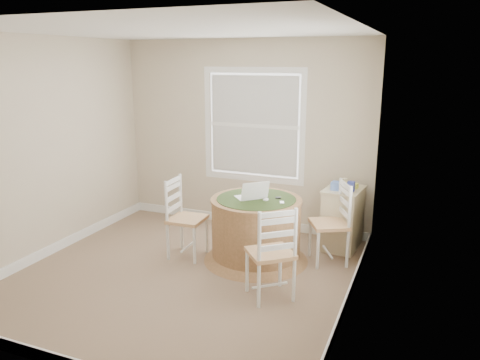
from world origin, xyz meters
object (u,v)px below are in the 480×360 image
at_px(corner_chest, 342,218).
at_px(chair_left, 187,219).
at_px(laptop, 252,196).
at_px(chair_near, 270,253).
at_px(chair_right, 329,224).
at_px(round_table, 256,227).

bearing_deg(corner_chest, chair_left, -144.02).
bearing_deg(laptop, corner_chest, 176.35).
distance_m(chair_near, chair_right, 1.12).
xyz_separation_m(round_table, corner_chest, (0.87, 0.76, -0.02)).
relative_size(round_table, laptop, 2.82).
xyz_separation_m(round_table, chair_near, (0.44, -0.79, 0.06)).
bearing_deg(round_table, chair_right, -0.79).
xyz_separation_m(chair_left, corner_chest, (1.68, 0.97, -0.08)).
height_order(round_table, laptop, laptop).
relative_size(chair_left, chair_right, 1.00).
height_order(chair_left, chair_right, same).
xyz_separation_m(chair_near, laptop, (-0.50, 0.79, 0.32)).
relative_size(chair_right, corner_chest, 1.22).
xyz_separation_m(chair_near, chair_right, (0.36, 1.06, 0.00)).
height_order(laptop, corner_chest, laptop).
distance_m(round_table, laptop, 0.38).
relative_size(chair_near, chair_right, 1.00).
xyz_separation_m(chair_near, corner_chest, (0.43, 1.56, -0.08)).
bearing_deg(chair_right, round_table, -100.11).
bearing_deg(chair_left, round_table, -78.14).
height_order(chair_left, corner_chest, chair_left).
bearing_deg(round_table, laptop, 167.27).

